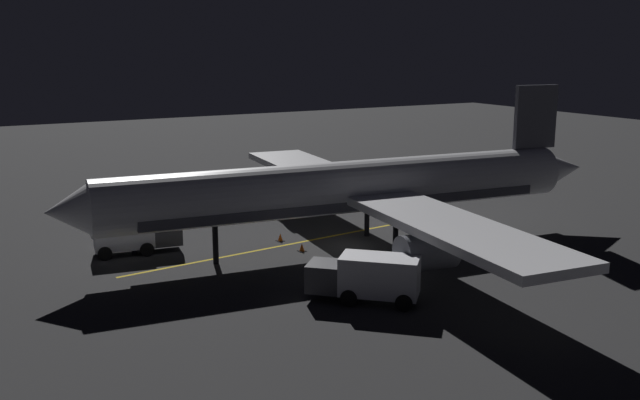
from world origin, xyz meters
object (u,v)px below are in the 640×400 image
traffic_cone_under_wing (280,238)px  traffic_cone_near_left (302,248)px  baggage_truck (134,236)px  catering_truck (369,278)px  traffic_cone_near_right (332,280)px  airliner (355,189)px  ground_crew_worker (133,241)px

traffic_cone_under_wing → traffic_cone_near_left: bearing=-177.0°
baggage_truck → traffic_cone_under_wing: size_ratio=10.48×
traffic_cone_near_left → catering_truck: bearing=172.8°
traffic_cone_near_right → traffic_cone_under_wing: (9.61, -1.40, 0.00)m
baggage_truck → traffic_cone_near_right: baggage_truck is taller
traffic_cone_near_left → traffic_cone_under_wing: size_ratio=1.00×
baggage_truck → traffic_cone_near_left: size_ratio=10.48×
airliner → ground_crew_worker: size_ratio=22.32×
airliner → traffic_cone_under_wing: size_ratio=70.60×
ground_crew_worker → traffic_cone_near_right: ground_crew_worker is taller
airliner → traffic_cone_under_wing: bearing=45.6°
traffic_cone_near_left → traffic_cone_under_wing: 2.93m
baggage_truck → traffic_cone_near_right: (-11.69, -8.20, -0.89)m
traffic_cone_under_wing → catering_truck: bearing=175.1°
baggage_truck → catering_truck: catering_truck is taller
airliner → traffic_cone_near_left: 5.23m
baggage_truck → ground_crew_worker: bearing=154.9°
baggage_truck → traffic_cone_near_right: bearing=-144.9°
catering_truck → traffic_cone_under_wing: bearing=-4.9°
airliner → catering_truck: bearing=152.1°
catering_truck → airliner: bearing=-27.9°
traffic_cone_near_left → traffic_cone_under_wing: bearing=3.0°
catering_truck → traffic_cone_near_right: (3.29, 0.29, -1.03)m
traffic_cone_near_right → catering_truck: bearing=-174.9°
traffic_cone_near_right → airliner: bearing=-41.2°
traffic_cone_near_left → ground_crew_worker: bearing=64.5°
airliner → catering_truck: 10.76m
traffic_cone_near_left → traffic_cone_near_right: bearing=166.9°
traffic_cone_near_right → baggage_truck: bearing=35.1°
traffic_cone_near_right → traffic_cone_near_left: bearing=-13.1°
ground_crew_worker → traffic_cone_near_left: ground_crew_worker is taller
traffic_cone_near_left → baggage_truck: bearing=62.8°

